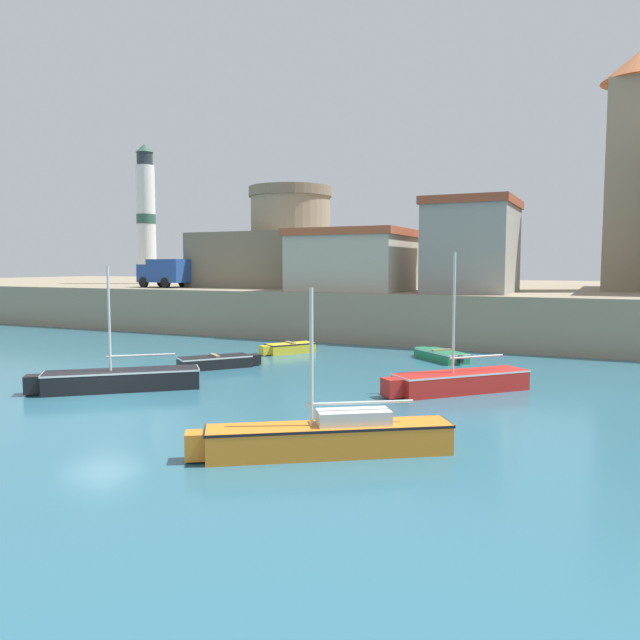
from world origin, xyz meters
TOP-DOWN VIEW (x-y plane):
  - ground_plane at (0.00, 0.00)m, footprint 200.00×200.00m
  - quay_seawall at (0.00, 39.14)m, footprint 120.00×40.00m
  - sailboat_red_0 at (10.94, 7.39)m, footprint 4.92×5.15m
  - dinghy_black_1 at (-0.76, 8.24)m, footprint 3.17×3.73m
  - sailboat_black_2 at (-1.18, 2.14)m, footprint 5.60×5.03m
  - sailboat_orange_3 at (9.66, -2.00)m, footprint 6.17×4.51m
  - dinghy_green_4 at (8.29, 15.06)m, footprint 3.37×3.15m
  - dinghy_yellow_5 at (0.05, 14.00)m, footprint 2.43×3.09m
  - fortress at (-8.00, 29.53)m, footprint 12.39×12.39m
  - lighthouse at (-24.00, 30.62)m, footprint 1.79×1.79m
  - harbor_shed_mid_row at (0.00, 23.63)m, footprint 7.75×7.24m
  - harbor_shed_far_end at (8.00, 23.92)m, footprint 5.39×6.80m
  - truck_on_quay at (-15.61, 22.94)m, footprint 4.49×2.53m

SIDE VIEW (x-z plane):
  - ground_plane at x=0.00m, z-range 0.00..0.00m
  - dinghy_green_4 at x=8.29m, z-range -0.01..0.58m
  - dinghy_yellow_5 at x=0.05m, z-range -0.01..0.63m
  - dinghy_black_1 at x=-0.76m, z-range -0.01..0.64m
  - sailboat_black_2 at x=-1.18m, z-range -1.98..2.86m
  - sailboat_red_0 at x=10.94m, z-range -2.24..3.13m
  - sailboat_orange_3 at x=9.66m, z-range -1.68..2.64m
  - quay_seawall at x=0.00m, z-range 0.00..3.14m
  - truck_on_quay at x=-15.61m, z-range 3.26..5.46m
  - harbor_shed_mid_row at x=0.00m, z-range 3.17..7.33m
  - fortress at x=-8.00m, z-range 1.90..9.99m
  - harbor_shed_far_end at x=8.00m, z-range 3.17..9.06m
  - lighthouse at x=-24.00m, z-range 2.95..16.02m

